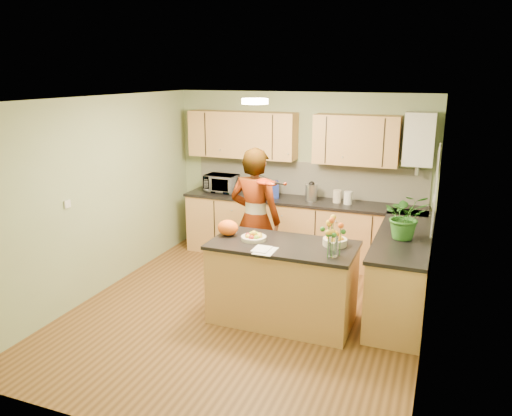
% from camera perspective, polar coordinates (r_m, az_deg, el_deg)
% --- Properties ---
extents(floor, '(4.50, 4.50, 0.00)m').
position_cam_1_polar(floor, '(6.09, -1.16, -11.83)').
color(floor, '#543618').
rests_on(floor, ground).
extents(ceiling, '(4.00, 4.50, 0.02)m').
position_cam_1_polar(ceiling, '(5.44, -1.30, 12.36)').
color(ceiling, silver).
rests_on(ceiling, wall_back).
extents(wall_back, '(4.00, 0.02, 2.50)m').
position_cam_1_polar(wall_back, '(7.71, 5.15, 3.78)').
color(wall_back, gray).
rests_on(wall_back, floor).
extents(wall_front, '(4.00, 0.02, 2.50)m').
position_cam_1_polar(wall_front, '(3.78, -14.46, -9.04)').
color(wall_front, gray).
rests_on(wall_front, floor).
extents(wall_left, '(0.02, 4.50, 2.50)m').
position_cam_1_polar(wall_left, '(6.64, -17.42, 1.26)').
color(wall_left, gray).
rests_on(wall_left, floor).
extents(wall_right, '(0.02, 4.50, 2.50)m').
position_cam_1_polar(wall_right, '(5.24, 19.46, -2.53)').
color(wall_right, gray).
rests_on(wall_right, floor).
extents(back_counter, '(3.64, 0.62, 0.94)m').
position_cam_1_polar(back_counter, '(7.60, 5.11, -2.47)').
color(back_counter, '#B78749').
rests_on(back_counter, floor).
extents(right_counter, '(0.62, 2.24, 0.94)m').
position_cam_1_polar(right_counter, '(6.31, 16.41, -6.80)').
color(right_counter, '#B78749').
rests_on(right_counter, floor).
extents(splashback, '(3.60, 0.02, 0.52)m').
position_cam_1_polar(splashback, '(7.68, 5.83, 3.33)').
color(splashback, beige).
rests_on(splashback, back_counter).
extents(upper_cabinets, '(3.20, 0.34, 0.70)m').
position_cam_1_polar(upper_cabinets, '(7.50, 3.59, 8.14)').
color(upper_cabinets, '#B78749').
rests_on(upper_cabinets, wall_back).
extents(boiler, '(0.40, 0.30, 0.86)m').
position_cam_1_polar(boiler, '(7.17, 18.18, 7.47)').
color(boiler, silver).
rests_on(boiler, wall_back).
extents(window_right, '(0.01, 1.30, 1.05)m').
position_cam_1_polar(window_right, '(5.75, 19.88, 2.05)').
color(window_right, silver).
rests_on(window_right, wall_right).
extents(light_switch, '(0.02, 0.09, 0.09)m').
position_cam_1_polar(light_switch, '(6.17, -20.76, 0.43)').
color(light_switch, silver).
rests_on(light_switch, wall_left).
extents(ceiling_lamp, '(0.30, 0.30, 0.07)m').
position_cam_1_polar(ceiling_lamp, '(5.72, -0.13, 12.11)').
color(ceiling_lamp, '#FFEABF').
rests_on(ceiling_lamp, ceiling).
extents(peninsula_island, '(1.63, 0.83, 0.93)m').
position_cam_1_polar(peninsula_island, '(5.74, 3.04, -8.46)').
color(peninsula_island, '#B78749').
rests_on(peninsula_island, floor).
extents(fruit_dish, '(0.29, 0.29, 0.10)m').
position_cam_1_polar(fruit_dish, '(5.67, -0.26, -3.27)').
color(fruit_dish, beige).
rests_on(fruit_dish, peninsula_island).
extents(orange_bowl, '(0.27, 0.27, 0.16)m').
position_cam_1_polar(orange_bowl, '(5.55, 9.01, -3.59)').
color(orange_bowl, beige).
rests_on(orange_bowl, peninsula_island).
extents(flower_vase, '(0.25, 0.25, 0.46)m').
position_cam_1_polar(flower_vase, '(5.16, 8.88, -2.23)').
color(flower_vase, silver).
rests_on(flower_vase, peninsula_island).
extents(orange_bag, '(0.29, 0.27, 0.19)m').
position_cam_1_polar(orange_bag, '(5.82, -3.23, -2.26)').
color(orange_bag, orange).
rests_on(orange_bag, peninsula_island).
extents(papers, '(0.21, 0.29, 0.01)m').
position_cam_1_polar(papers, '(5.33, 1.07, -4.89)').
color(papers, white).
rests_on(papers, peninsula_island).
extents(violinist, '(0.71, 0.49, 1.88)m').
position_cam_1_polar(violinist, '(6.40, -0.09, -1.40)').
color(violinist, '#E4AD8C').
rests_on(violinist, floor).
extents(violin, '(0.61, 0.53, 0.15)m').
position_cam_1_polar(violin, '(5.99, 0.93, 3.02)').
color(violin, '#520C05').
rests_on(violin, violinist).
extents(microwave, '(0.51, 0.35, 0.27)m').
position_cam_1_polar(microwave, '(7.92, -3.97, 2.84)').
color(microwave, silver).
rests_on(microwave, back_counter).
extents(blue_box, '(0.36, 0.31, 0.24)m').
position_cam_1_polar(blue_box, '(7.57, 1.46, 2.15)').
color(blue_box, navy).
rests_on(blue_box, back_counter).
extents(kettle, '(0.18, 0.18, 0.34)m').
position_cam_1_polar(kettle, '(7.40, 6.35, 1.89)').
color(kettle, '#B5B5BA').
rests_on(kettle, back_counter).
extents(jar_cream, '(0.14, 0.14, 0.19)m').
position_cam_1_polar(jar_cream, '(7.34, 9.26, 1.33)').
color(jar_cream, beige).
rests_on(jar_cream, back_counter).
extents(jar_white, '(0.16, 0.16, 0.19)m').
position_cam_1_polar(jar_white, '(7.28, 10.47, 1.15)').
color(jar_white, silver).
rests_on(jar_white, back_counter).
extents(potted_plant, '(0.56, 0.51, 0.54)m').
position_cam_1_polar(potted_plant, '(5.87, 16.75, -0.88)').
color(potted_plant, '#2C6A23').
rests_on(potted_plant, right_counter).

